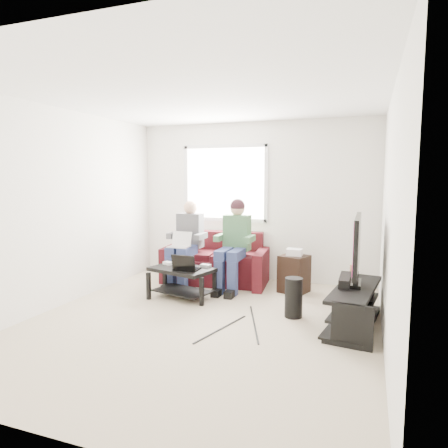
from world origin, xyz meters
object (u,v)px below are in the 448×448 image
at_px(sofa, 216,263).
at_px(tv_stand, 354,308).
at_px(tv, 357,246).
at_px(coffee_table, 182,276).
at_px(end_table, 294,273).
at_px(subwoofer, 294,298).

distance_m(sofa, tv_stand, 2.55).
relative_size(sofa, tv, 1.62).
distance_m(coffee_table, tv_stand, 2.36).
xyz_separation_m(tv, end_table, (-0.89, 1.01, -0.62)).
relative_size(tv_stand, tv, 1.29).
height_order(coffee_table, subwoofer, subwoofer).
distance_m(tv_stand, tv, 0.72).
bearing_deg(tv, subwoofer, -175.56).
xyz_separation_m(tv_stand, subwoofer, (-0.71, 0.05, 0.04)).
bearing_deg(subwoofer, tv_stand, -3.65).
distance_m(sofa, coffee_table, 1.00).
bearing_deg(end_table, tv_stand, -51.24).
relative_size(coffee_table, tv, 0.88).
height_order(tv_stand, subwoofer, subwoofer).
distance_m(tv, subwoofer, 0.97).
relative_size(sofa, end_table, 2.72).
bearing_deg(coffee_table, end_table, 29.69).
relative_size(sofa, tv_stand, 1.26).
relative_size(coffee_table, end_table, 1.49).
relative_size(subwoofer, end_table, 0.75).
bearing_deg(subwoofer, tv, 4.44).
bearing_deg(tv_stand, sofa, 149.72).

